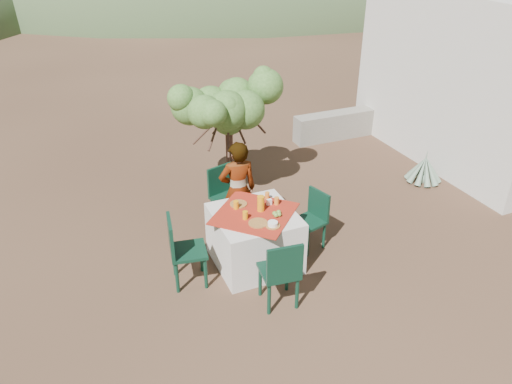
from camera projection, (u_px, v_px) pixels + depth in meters
ground at (258, 266)px, 6.62m from camera, size 160.00×160.00×0.00m
table at (254, 238)px, 6.53m from camera, size 1.30×1.30×0.76m
chair_far at (225, 193)px, 7.33m from camera, size 0.52×0.52×0.90m
chair_near at (281, 271)px, 5.71m from camera, size 0.47×0.47×0.92m
chair_left at (182, 248)px, 6.09m from camera, size 0.50×0.50×0.94m
chair_right at (313, 217)px, 6.83m from camera, size 0.47×0.47×0.83m
person at (238, 190)px, 6.93m from camera, size 0.56×0.39×1.46m
shrub_tree at (231, 111)px, 7.70m from camera, size 1.54×1.51×1.81m
agave at (424, 170)px, 8.63m from camera, size 0.63×0.62×0.66m
guesthouse at (497, 74)px, 9.25m from camera, size 3.20×4.20×3.00m
stone_wall at (352, 123)px, 10.45m from camera, size 2.60×0.35×0.55m
plate_far at (239, 204)px, 6.53m from camera, size 0.23×0.23×0.01m
plate_near at (258, 223)px, 6.12m from camera, size 0.24×0.24×0.01m
glass_far at (236, 205)px, 6.41m from camera, size 0.07×0.07×0.11m
glass_near at (245, 215)px, 6.19m from camera, size 0.07×0.07×0.11m
juice_pitcher at (261, 203)px, 6.35m from camera, size 0.09×0.09×0.21m
bowl_plate at (273, 226)px, 6.07m from camera, size 0.19×0.19×0.01m
white_bowl at (273, 224)px, 6.06m from camera, size 0.12×0.12×0.05m
jar_left at (277, 201)px, 6.51m from camera, size 0.06×0.06×0.10m
jar_right at (267, 195)px, 6.64m from camera, size 0.06×0.06×0.10m
napkin_holder at (269, 202)px, 6.50m from camera, size 0.07×0.04×0.08m
fruit_cluster at (277, 214)px, 6.27m from camera, size 0.12×0.11×0.06m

